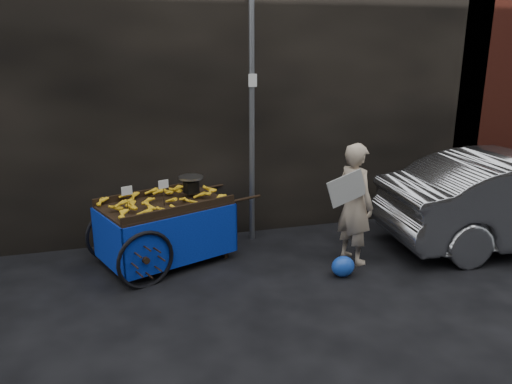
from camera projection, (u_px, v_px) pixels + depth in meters
name	position (u px, v px, depth m)	size (l,w,h in m)	color
ground	(256.00, 276.00, 6.45)	(80.00, 80.00, 0.00)	black
building_wall	(236.00, 69.00, 8.25)	(13.50, 2.00, 5.00)	black
street_pole	(252.00, 108.00, 7.17)	(0.12, 0.10, 4.00)	slate
banana_cart	(161.00, 210.00, 6.68)	(2.44, 1.73, 1.22)	black
vendor	(355.00, 203.00, 6.70)	(0.80, 0.69, 1.66)	#C5AE92
plastic_bag	(343.00, 266.00, 6.42)	(0.30, 0.24, 0.27)	blue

